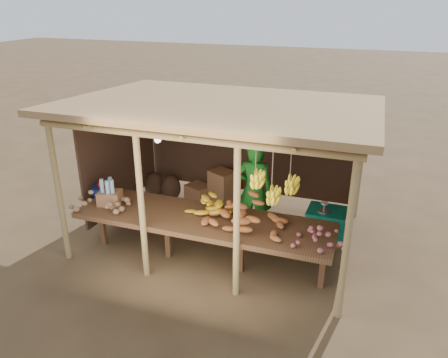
% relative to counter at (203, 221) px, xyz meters
% --- Properties ---
extents(ground, '(60.00, 60.00, 0.00)m').
position_rel_counter_xyz_m(ground, '(-0.00, 0.95, -0.74)').
color(ground, brown).
rests_on(ground, ground).
extents(stall_structure, '(4.70, 3.50, 2.43)m').
position_rel_counter_xyz_m(stall_structure, '(0.04, 1.08, 1.19)').
color(stall_structure, tan).
rests_on(stall_structure, ground).
extents(counter, '(3.90, 1.05, 0.80)m').
position_rel_counter_xyz_m(counter, '(0.00, 0.00, 0.00)').
color(counter, brown).
rests_on(counter, ground).
extents(potato_heap, '(1.01, 0.82, 0.36)m').
position_rel_counter_xyz_m(potato_heap, '(-1.65, -0.20, 0.24)').
color(potato_heap, '#8D6949').
rests_on(potato_heap, counter).
extents(sweet_potato_heap, '(1.23, 0.87, 0.36)m').
position_rel_counter_xyz_m(sweet_potato_heap, '(0.66, 0.02, 0.24)').
color(sweet_potato_heap, '#AD5D2C').
rests_on(sweet_potato_heap, counter).
extents(onion_heap, '(0.72, 0.47, 0.35)m').
position_rel_counter_xyz_m(onion_heap, '(1.76, -0.23, 0.24)').
color(onion_heap, '#A75159').
rests_on(onion_heap, counter).
extents(banana_pile, '(0.67, 0.42, 0.35)m').
position_rel_counter_xyz_m(banana_pile, '(0.02, 0.21, 0.24)').
color(banana_pile, yellow).
rests_on(banana_pile, counter).
extents(tomato_basin, '(0.37, 0.37, 0.20)m').
position_rel_counter_xyz_m(tomato_basin, '(-1.90, 0.26, 0.14)').
color(tomato_basin, navy).
rests_on(tomato_basin, counter).
extents(bottle_box, '(0.40, 0.35, 0.44)m').
position_rel_counter_xyz_m(bottle_box, '(-1.56, -0.05, 0.23)').
color(bottle_box, '#996844').
rests_on(bottle_box, counter).
extents(vendor, '(0.66, 0.48, 1.69)m').
position_rel_counter_xyz_m(vendor, '(0.47, 1.12, 0.10)').
color(vendor, '#1B7B22').
rests_on(vendor, ground).
extents(tarp_crate, '(0.65, 0.57, 0.76)m').
position_rel_counter_xyz_m(tarp_crate, '(1.68, 1.31, -0.43)').
color(tarp_crate, brown).
rests_on(tarp_crate, ground).
extents(carton_stack, '(1.08, 0.53, 0.73)m').
position_rel_counter_xyz_m(carton_stack, '(-0.56, 1.96, -0.41)').
color(carton_stack, '#996844').
rests_on(carton_stack, ground).
extents(burlap_sacks, '(0.79, 0.42, 0.56)m').
position_rel_counter_xyz_m(burlap_sacks, '(-1.74, 2.05, -0.49)').
color(burlap_sacks, '#462E20').
rests_on(burlap_sacks, ground).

